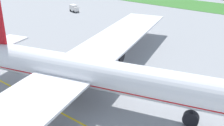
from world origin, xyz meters
name	(u,v)px	position (x,y,z in m)	size (l,w,h in m)	color
ground_plane	(49,111)	(0.00, 0.00, 0.00)	(600.00, 600.00, 0.00)	gray
apron_taxi_line	(53,109)	(0.00, 0.79, 0.00)	(280.00, 0.36, 0.01)	yellow
airliner_foreground	(77,71)	(1.32, 5.73, 5.72)	(56.83, 93.18, 16.83)	white
service_truck_baggage_loader	(74,8)	(-52.43, 55.92, 1.56)	(4.91, 3.36, 2.91)	white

